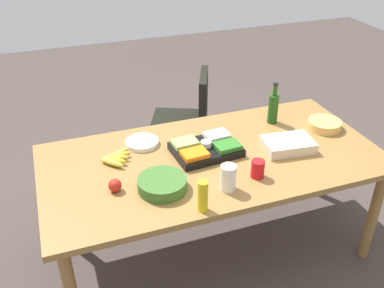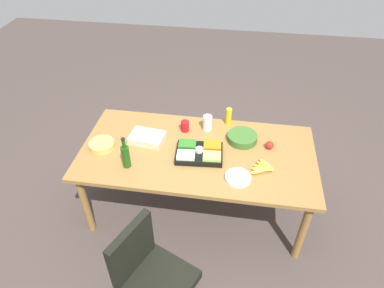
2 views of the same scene
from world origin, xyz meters
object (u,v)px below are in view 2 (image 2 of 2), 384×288
at_px(conference_table, 197,157).
at_px(red_solo_cup, 185,126).
at_px(office_chair, 153,284).
at_px(salad_bowl, 242,138).
at_px(sheet_cake, 147,138).
at_px(paper_plate_stack, 238,178).
at_px(apple_red, 270,145).
at_px(wine_bottle, 126,156).
at_px(banana_bunch, 263,168).
at_px(chip_bowl, 102,145).
at_px(veggie_tray, 199,153).
at_px(mayo_jar, 207,123).
at_px(mustard_bottle, 229,117).

relative_size(conference_table, red_solo_cup, 19.70).
relative_size(office_chair, salad_bowl, 3.19).
bearing_deg(salad_bowl, red_solo_cup, -7.29).
height_order(sheet_cake, paper_plate_stack, sheet_cake).
distance_m(office_chair, apple_red, 1.57).
bearing_deg(wine_bottle, banana_bunch, -173.79).
relative_size(office_chair, chip_bowl, 3.83).
xyz_separation_m(veggie_tray, mayo_jar, (-0.03, -0.40, 0.04)).
relative_size(mayo_jar, paper_plate_stack, 0.72).
distance_m(conference_table, wine_bottle, 0.68).
relative_size(apple_red, chip_bowl, 0.32).
xyz_separation_m(salad_bowl, red_solo_cup, (0.57, -0.07, 0.02)).
bearing_deg(conference_table, mayo_jar, -98.37).
relative_size(mustard_bottle, red_solo_cup, 1.67).
height_order(salad_bowl, chip_bowl, salad_bowl).
height_order(veggie_tray, mustard_bottle, mustard_bottle).
height_order(conference_table, red_solo_cup, red_solo_cup).
bearing_deg(sheet_cake, wine_bottle, 76.57).
relative_size(salad_bowl, mustard_bottle, 1.54).
xyz_separation_m(office_chair, mustard_bottle, (-0.43, -1.57, 0.52)).
height_order(salad_bowl, wine_bottle, wine_bottle).
xyz_separation_m(sheet_cake, chip_bowl, (0.39, 0.16, -0.01)).
height_order(chip_bowl, red_solo_cup, red_solo_cup).
bearing_deg(veggie_tray, apple_red, -162.25).
bearing_deg(red_solo_cup, paper_plate_stack, 132.98).
distance_m(banana_bunch, chip_bowl, 1.49).
distance_m(mayo_jar, mustard_bottle, 0.24).
bearing_deg(chip_bowl, paper_plate_stack, 170.15).
relative_size(chip_bowl, paper_plate_stack, 1.07).
xyz_separation_m(sheet_cake, apple_red, (-1.15, -0.06, 0.00)).
relative_size(veggie_tray, wine_bottle, 1.43).
bearing_deg(banana_bunch, apple_red, -101.32).
xyz_separation_m(wine_bottle, paper_plate_stack, (-0.97, 0.01, -0.10)).
bearing_deg(sheet_cake, salad_bowl, -171.24).
relative_size(wine_bottle, red_solo_cup, 2.81).
height_order(conference_table, banana_bunch, banana_bunch).
bearing_deg(veggie_tray, wine_bottle, 20.71).
height_order(conference_table, apple_red, apple_red).
bearing_deg(red_solo_cup, veggie_tray, 118.63).
bearing_deg(wine_bottle, office_chair, 116.30).
relative_size(office_chair, red_solo_cup, 8.21).
height_order(apple_red, mayo_jar, mayo_jar).
bearing_deg(apple_red, wine_bottle, 19.21).
xyz_separation_m(banana_bunch, apple_red, (-0.06, -0.30, 0.01)).
relative_size(wine_bottle, apple_red, 4.06).
bearing_deg(conference_table, red_solo_cup, -60.46).
xyz_separation_m(banana_bunch, red_solo_cup, (0.76, -0.45, 0.03)).
xyz_separation_m(conference_table, red_solo_cup, (0.17, -0.29, 0.13)).
distance_m(sheet_cake, banana_bunch, 1.12).
height_order(sheet_cake, banana_bunch, sheet_cake).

